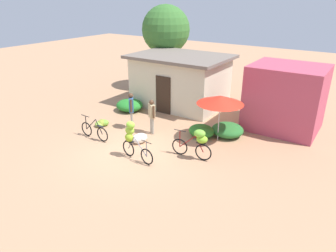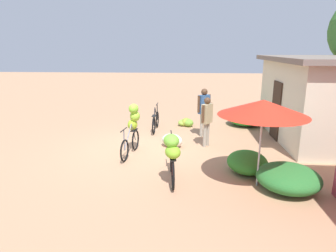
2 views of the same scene
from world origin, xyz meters
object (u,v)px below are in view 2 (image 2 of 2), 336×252
object	(u,v)px
banana_pile_on_ground	(186,122)
produce_sack	(172,140)
market_umbrella	(263,108)
person_bystander	(204,107)
bicycle_near_pile	(133,125)
bicycle_leftmost	(156,121)
person_vendor	(207,117)
building_low	(327,99)
bicycle_center_loaded	(172,153)

from	to	relation	value
banana_pile_on_ground	produce_sack	size ratio (longest dim) A/B	1.15
market_umbrella	person_bystander	distance (m)	4.16
market_umbrella	bicycle_near_pile	xyz separation A→B (m)	(-2.05, -3.29, -0.99)
banana_pile_on_ground	produce_sack	xyz separation A→B (m)	(2.71, -0.43, 0.07)
bicycle_near_pile	person_bystander	distance (m)	2.93
bicycle_leftmost	produce_sack	xyz separation A→B (m)	(1.94, 0.75, -0.14)
bicycle_leftmost	banana_pile_on_ground	distance (m)	1.42
person_vendor	banana_pile_on_ground	bearing A→B (deg)	-165.15
market_umbrella	bicycle_leftmost	xyz separation A→B (m)	(-4.58, -2.87, -1.49)
market_umbrella	bicycle_leftmost	world-z (taller)	market_umbrella
bicycle_leftmost	person_bystander	bearing A→B (deg)	70.82
building_low	bicycle_center_loaded	xyz separation A→B (m)	(3.93, -5.10, -0.68)
bicycle_near_pile	produce_sack	world-z (taller)	bicycle_near_pile
bicycle_leftmost	bicycle_center_loaded	xyz separation A→B (m)	(4.63, 0.89, 0.40)
bicycle_center_loaded	person_bystander	size ratio (longest dim) A/B	0.96
person_bystander	bicycle_center_loaded	bearing A→B (deg)	-12.91
bicycle_near_pile	banana_pile_on_ground	distance (m)	3.72
bicycle_near_pile	person_bystander	xyz separation A→B (m)	(-1.90, 2.22, 0.21)
person_vendor	produce_sack	bearing A→B (deg)	-81.53
bicycle_leftmost	banana_pile_on_ground	xyz separation A→B (m)	(-0.77, 1.17, -0.21)
bicycle_leftmost	bicycle_center_loaded	bearing A→B (deg)	10.91
person_vendor	bicycle_near_pile	bearing A→B (deg)	-71.67
building_low	bicycle_near_pile	size ratio (longest dim) A/B	3.18
bicycle_center_loaded	produce_sack	bearing A→B (deg)	-176.87
bicycle_near_pile	person_vendor	xyz separation A→B (m)	(-0.75, 2.26, 0.12)
bicycle_center_loaded	banana_pile_on_ground	xyz separation A→B (m)	(-5.39, 0.28, -0.61)
market_umbrella	produce_sack	world-z (taller)	market_umbrella
bicycle_leftmost	person_bystander	world-z (taller)	person_bystander
bicycle_near_pile	bicycle_center_loaded	distance (m)	2.48
bicycle_near_pile	person_vendor	distance (m)	2.39
market_umbrella	bicycle_near_pile	distance (m)	4.00
person_vendor	bicycle_center_loaded	bearing A→B (deg)	-18.56
building_low	person_vendor	bearing A→B (deg)	-75.34
market_umbrella	bicycle_center_loaded	xyz separation A→B (m)	(0.05, -1.98, -1.09)
bicycle_leftmost	person_vendor	xyz separation A→B (m)	(1.78, 1.85, 0.63)
produce_sack	building_low	bearing A→B (deg)	103.38
market_umbrella	bicycle_leftmost	bearing A→B (deg)	-147.87
bicycle_center_loaded	person_vendor	xyz separation A→B (m)	(-2.85, 0.96, 0.22)
bicycle_leftmost	bicycle_near_pile	size ratio (longest dim) A/B	1.01
building_low	person_bystander	size ratio (longest dim) A/B	3.02
bicycle_near_pile	bicycle_center_loaded	xyz separation A→B (m)	(2.10, 1.31, -0.10)
market_umbrella	bicycle_center_loaded	size ratio (longest dim) A/B	1.21
bicycle_leftmost	person_vendor	world-z (taller)	person_vendor
person_vendor	market_umbrella	bearing A→B (deg)	20.12
produce_sack	market_umbrella	bearing A→B (deg)	38.95
building_low	person_bystander	xyz separation A→B (m)	(-0.07, -4.18, -0.37)
bicycle_center_loaded	person_vendor	distance (m)	3.02
bicycle_near_pile	banana_pile_on_ground	bearing A→B (deg)	154.26
bicycle_leftmost	bicycle_center_loaded	size ratio (longest dim) A/B	0.99
bicycle_near_pile	bicycle_leftmost	bearing A→B (deg)	170.72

